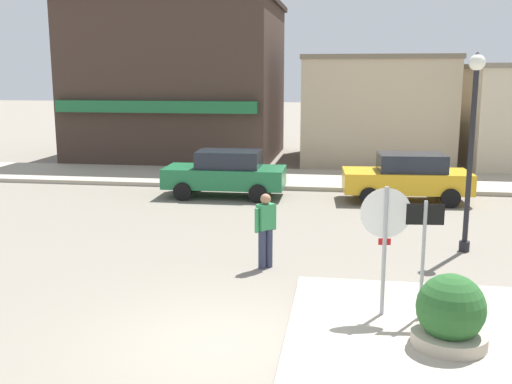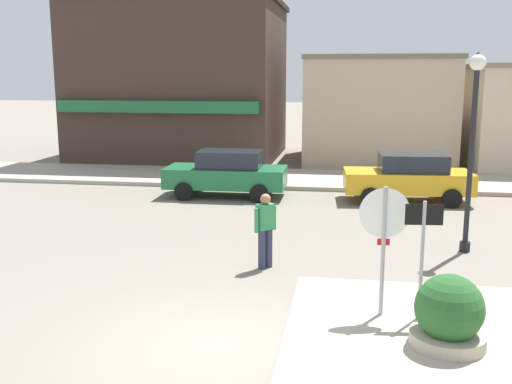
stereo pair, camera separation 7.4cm
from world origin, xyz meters
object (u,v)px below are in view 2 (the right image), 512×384
Objects in this scene: parked_car_nearest at (227,173)px; pedestrian_crossing_near at (265,228)px; stop_sign at (384,234)px; parked_car_second at (408,177)px; lamp_post at (473,124)px; one_way_sign at (422,248)px; planter at (449,319)px.

pedestrian_crossing_near reaches higher than parked_car_nearest.
parked_car_second is (1.31, 9.95, -0.71)m from stop_sign.
lamp_post is 1.13× the size of parked_car_nearest.
parked_car_nearest is (-4.62, 9.84, -0.71)m from stop_sign.
parked_car_second is (5.94, 0.11, 0.00)m from parked_car_nearest.
stop_sign is 0.56× the size of parked_car_second.
one_way_sign is 3.93m from pedestrian_crossing_near.
stop_sign is 5.14m from lamp_post.
planter is at bearing -48.43° from stop_sign.
pedestrian_crossing_near is (-2.90, 2.61, -0.46)m from one_way_sign.
lamp_post is at bearing 71.34° from one_way_sign.
one_way_sign is 11.21m from parked_car_nearest.
parked_car_second is at bearing 1.03° from parked_car_nearest.
parked_car_second is 8.23m from pedestrian_crossing_near.
planter is 0.76× the size of pedestrian_crossing_near.
stop_sign is 10.90m from parked_car_nearest.
stop_sign is 0.57× the size of parked_car_nearest.
one_way_sign is 1.30× the size of pedestrian_crossing_near.
stop_sign reaches higher than pedestrian_crossing_near.
parked_car_nearest is (-6.75, 5.39, -2.15)m from lamp_post.
parked_car_second is (0.70, 10.00, -0.52)m from one_way_sign.
parked_car_second is (-0.82, 5.50, -2.15)m from lamp_post.
stop_sign is at bearing -48.12° from pedestrian_crossing_near.
lamp_post reaches higher than stop_sign.
one_way_sign is 1.71× the size of planter.
lamp_post is (1.52, 4.50, 1.63)m from one_way_sign.
parked_car_second reaches higher than planter.
parked_car_second is at bearing 85.97° from one_way_sign.
planter is (0.30, -0.97, -0.77)m from one_way_sign.
one_way_sign is 0.52× the size of parked_car_nearest.
lamp_post is at bearing 64.42° from stop_sign.
parked_car_nearest is at bearing 117.86° from one_way_sign.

